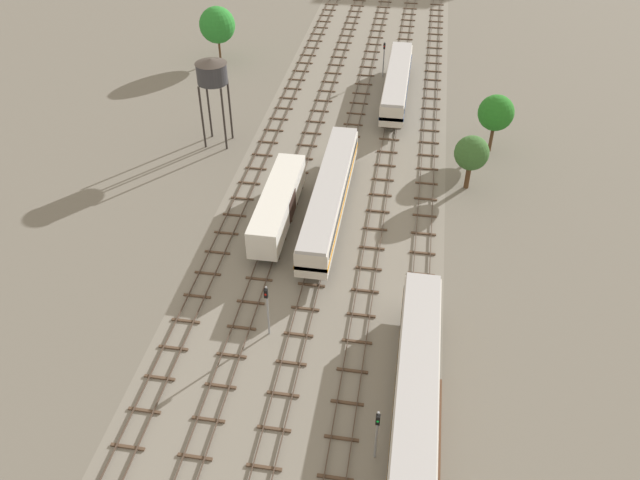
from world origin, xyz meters
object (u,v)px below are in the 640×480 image
object	(u,v)px
signal_post_near	(377,430)
diesel_railcar_centre_midfar	(397,81)
water_tower	(212,73)
signal_post_nearest	(384,55)
freight_boxcar_left_near	(278,204)
passenger_coach_centre_right_nearest	(416,396)
passenger_coach_centre_left_mid	(330,194)
signal_post_mid	(267,305)

from	to	relation	value
signal_post_near	diesel_railcar_centre_midfar	bearing A→B (deg)	92.50
water_tower	signal_post_nearest	size ratio (longest dim) A/B	2.07
freight_boxcar_left_near	diesel_railcar_centre_midfar	xyz separation A→B (m)	(9.41, 29.59, 0.15)
passenger_coach_centre_right_nearest	passenger_coach_centre_left_mid	bearing A→B (deg)	112.08
passenger_coach_centre_left_mid	water_tower	bearing A→B (deg)	140.44
passenger_coach_centre_left_mid	water_tower	distance (m)	20.57
passenger_coach_centre_right_nearest	signal_post_nearest	distance (m)	58.24
passenger_coach_centre_right_nearest	signal_post_mid	world-z (taller)	signal_post_mid
signal_post_near	signal_post_mid	world-z (taller)	signal_post_mid
freight_boxcar_left_near	diesel_railcar_centre_midfar	size ratio (longest dim) A/B	0.68
diesel_railcar_centre_midfar	water_tower	bearing A→B (deg)	-143.24
passenger_coach_centre_left_mid	signal_post_near	size ratio (longest dim) A/B	4.63
diesel_railcar_centre_midfar	water_tower	world-z (taller)	water_tower
passenger_coach_centre_left_mid	diesel_railcar_centre_midfar	distance (m)	27.75
freight_boxcar_left_near	signal_post_near	xyz separation A→B (m)	(11.77, -24.40, 0.60)
water_tower	signal_post_mid	distance (m)	32.49
passenger_coach_centre_right_nearest	freight_boxcar_left_near	distance (m)	25.29
passenger_coach_centre_left_mid	signal_post_nearest	size ratio (longest dim) A/B	4.41
freight_boxcar_left_near	signal_post_mid	size ratio (longest dim) A/B	2.77
freight_boxcar_left_near	signal_post_near	size ratio (longest dim) A/B	2.95
signal_post_mid	signal_post_nearest	bearing A→B (deg)	84.77
freight_boxcar_left_near	signal_post_mid	bearing A→B (deg)	-80.87
signal_post_near	signal_post_mid	distance (m)	13.59
freight_boxcar_left_near	signal_post_nearest	distance (m)	37.50
diesel_railcar_centre_midfar	signal_post_near	size ratio (longest dim) A/B	4.31
water_tower	signal_post_mid	xyz separation A→B (m)	(12.79, -29.37, -5.46)
passenger_coach_centre_right_nearest	water_tower	size ratio (longest dim) A/B	2.13
diesel_railcar_centre_midfar	water_tower	distance (m)	25.52
diesel_railcar_centre_midfar	water_tower	size ratio (longest dim) A/B	1.99
passenger_coach_centre_left_mid	water_tower	world-z (taller)	water_tower
diesel_railcar_centre_midfar	signal_post_nearest	size ratio (longest dim) A/B	4.11
diesel_railcar_centre_midfar	signal_post_near	xyz separation A→B (m)	(2.35, -53.99, 0.46)
passenger_coach_centre_right_nearest	diesel_railcar_centre_midfar	size ratio (longest dim) A/B	1.07
freight_boxcar_left_near	water_tower	bearing A→B (deg)	125.30
diesel_railcar_centre_midfar	signal_post_mid	world-z (taller)	signal_post_mid
freight_boxcar_left_near	signal_post_mid	distance (m)	14.82
passenger_coach_centre_right_nearest	water_tower	world-z (taller)	water_tower
freight_boxcar_left_near	signal_post_near	distance (m)	27.10
freight_boxcar_left_near	passenger_coach_centre_left_mid	size ratio (longest dim) A/B	0.64
diesel_railcar_centre_midfar	signal_post_near	distance (m)	54.04
passenger_coach_centre_right_nearest	water_tower	xyz separation A→B (m)	(-24.57, 35.74, 6.07)
passenger_coach_centre_left_mid	signal_post_nearest	distance (m)	34.66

